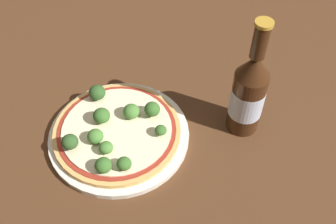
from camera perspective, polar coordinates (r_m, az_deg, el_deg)
The scene contains 14 objects.
ground_plane at distance 0.78m, azimuth -5.78°, elevation -3.91°, with size 3.00×3.00×0.00m, color #4C2D19.
plate at distance 0.78m, azimuth -7.09°, elevation -3.34°, with size 0.28×0.28×0.01m.
pizza at distance 0.77m, azimuth -7.41°, elevation -2.71°, with size 0.25×0.25×0.01m.
broccoli_floret_0 at distance 0.74m, azimuth -14.06°, elevation -4.21°, with size 0.03×0.03×0.03m.
broccoli_floret_1 at distance 0.77m, azimuth -2.31°, elevation 0.41°, with size 0.03×0.03×0.03m.
broccoli_floret_2 at distance 0.73m, azimuth -8.99°, elevation -5.13°, with size 0.03×0.03×0.02m.
broccoli_floret_3 at distance 0.70m, azimuth -9.37°, elevation -7.63°, with size 0.03×0.03×0.03m.
broccoli_floret_4 at distance 0.77m, azimuth -9.62°, elevation -0.52°, with size 0.03×0.03×0.03m.
broccoli_floret_5 at distance 0.74m, azimuth -1.06°, elevation -2.67°, with size 0.02×0.02×0.02m.
broccoli_floret_6 at distance 0.70m, azimuth -6.39°, elevation -7.47°, with size 0.03×0.03×0.02m.
broccoli_floret_7 at distance 0.77m, azimuth -5.34°, elevation 0.10°, with size 0.03×0.03×0.03m.
broccoli_floret_8 at distance 0.81m, azimuth -10.24°, elevation 2.80°, with size 0.03×0.03×0.03m.
broccoli_floret_9 at distance 0.75m, azimuth -10.55°, elevation -3.34°, with size 0.03×0.03×0.03m.
beer_bottle at distance 0.74m, azimuth 11.59°, elevation 2.68°, with size 0.06×0.06×0.25m.
Camera 1 is at (0.46, -0.10, 0.62)m, focal length 42.00 mm.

